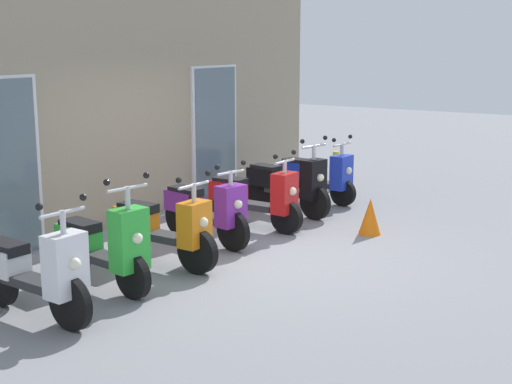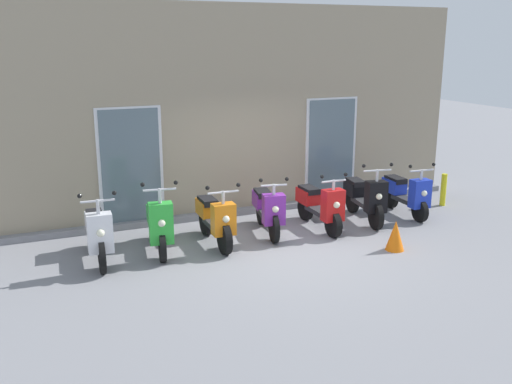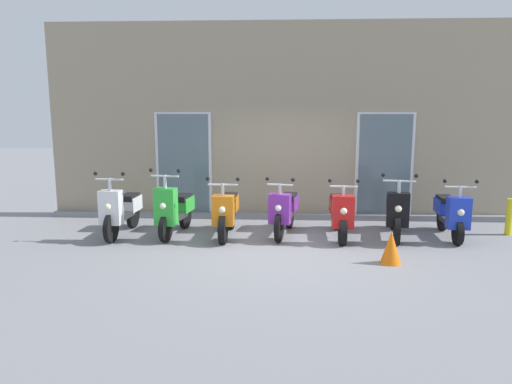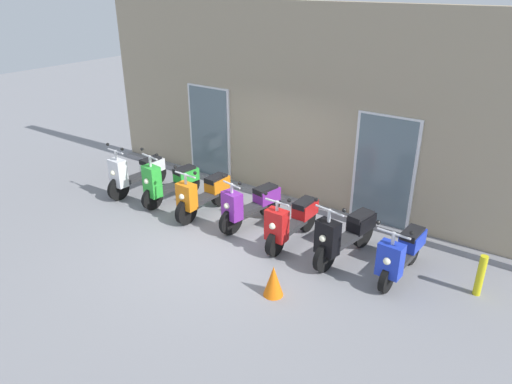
% 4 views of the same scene
% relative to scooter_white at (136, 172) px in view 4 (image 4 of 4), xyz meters
% --- Properties ---
extents(ground_plane, '(40.00, 40.00, 0.00)m').
position_rel_scooter_white_xyz_m(ground_plane, '(3.05, -0.69, -0.49)').
color(ground_plane, gray).
extents(storefront_facade, '(10.13, 0.50, 4.18)m').
position_rel_scooter_white_xyz_m(storefront_facade, '(3.05, 1.75, 1.54)').
color(storefront_facade, gray).
rests_on(storefront_facade, ground_plane).
extents(scooter_white, '(0.57, 1.65, 1.28)m').
position_rel_scooter_white_xyz_m(scooter_white, '(0.00, 0.00, 0.00)').
color(scooter_white, black).
rests_on(scooter_white, ground_plane).
extents(scooter_green, '(0.61, 1.54, 1.33)m').
position_rel_scooter_white_xyz_m(scooter_green, '(1.01, 0.04, 0.00)').
color(scooter_green, black).
rests_on(scooter_green, ground_plane).
extents(scooter_orange, '(0.60, 1.61, 1.19)m').
position_rel_scooter_white_xyz_m(scooter_orange, '(2.00, 0.03, -0.03)').
color(scooter_orange, black).
rests_on(scooter_orange, ground_plane).
extents(scooter_purple, '(0.64, 1.60, 1.17)m').
position_rel_scooter_white_xyz_m(scooter_purple, '(3.09, 0.20, -0.02)').
color(scooter_purple, black).
rests_on(scooter_purple, ground_plane).
extents(scooter_red, '(0.55, 1.60, 1.17)m').
position_rel_scooter_white_xyz_m(scooter_red, '(4.11, 0.07, -0.04)').
color(scooter_red, black).
rests_on(scooter_red, ground_plane).
extents(scooter_black, '(0.68, 1.68, 1.27)m').
position_rel_scooter_white_xyz_m(scooter_black, '(5.15, 0.13, -0.00)').
color(scooter_black, black).
rests_on(scooter_black, ground_plane).
extents(scooter_blue, '(0.60, 1.49, 1.16)m').
position_rel_scooter_white_xyz_m(scooter_blue, '(6.16, 0.14, -0.03)').
color(scooter_blue, black).
rests_on(scooter_blue, ground_plane).
extents(curb_bollard, '(0.12, 0.12, 0.70)m').
position_rel_scooter_white_xyz_m(curb_bollard, '(7.34, 0.39, -0.14)').
color(curb_bollard, yellow).
rests_on(curb_bollard, ground_plane).
extents(traffic_cone, '(0.32, 0.32, 0.52)m').
position_rel_scooter_white_xyz_m(traffic_cone, '(4.72, -1.47, -0.23)').
color(traffic_cone, orange).
rests_on(traffic_cone, ground_plane).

